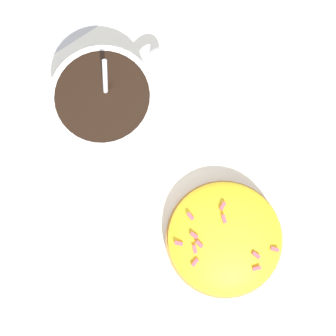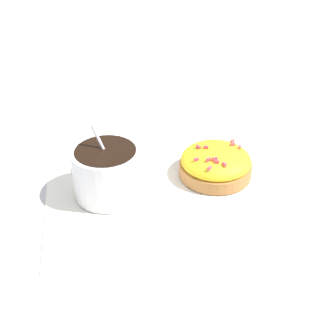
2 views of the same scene
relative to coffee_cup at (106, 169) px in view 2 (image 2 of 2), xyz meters
The scene contains 4 objects.
ground_plane 0.09m from the coffee_cup, ahead, with size 3.00×3.00×0.00m, color #B2B2B7.
paper_napkin 0.09m from the coffee_cup, ahead, with size 0.33×0.31×0.00m.
coffee_cup is the anchor object (origin of this frame).
frosted_pastry 0.15m from the coffee_cup, ahead, with size 0.10×0.10×0.04m.
Camera 2 is at (-0.10, -0.51, 0.38)m, focal length 50.00 mm.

